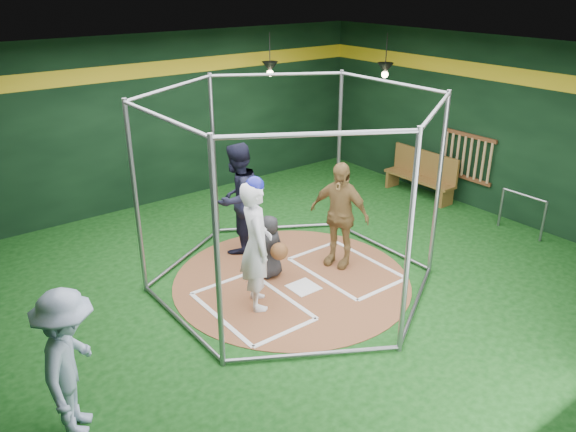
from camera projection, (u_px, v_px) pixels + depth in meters
room_shell at (292, 178)px, 8.35m from camera, size 10.10×9.10×3.53m
clay_disc at (292, 280)px, 9.04m from camera, size 3.80×3.80×0.01m
home_plate at (303, 287)px, 8.82m from camera, size 0.43×0.43×0.01m
batter_box_left at (252, 306)px, 8.32m from camera, size 1.17×1.77×0.01m
batter_box_right at (346, 268)px, 9.38m from camera, size 1.17×1.77×0.01m
batting_cage at (292, 194)px, 8.45m from camera, size 4.05×4.67×3.00m
bat_rack at (467, 157)px, 11.67m from camera, size 0.07×1.25×0.98m
pendant_lamp_near at (270, 67)px, 11.81m from camera, size 0.34×0.34×0.90m
pendant_lamp_far at (385, 69)px, 11.65m from camera, size 0.34×0.34×0.90m
batter_figure at (256, 244)px, 7.99m from camera, size 0.71×0.83×2.01m
visitor_leopard at (339, 214)px, 9.22m from camera, size 0.79×1.14×1.80m
catcher_figure at (271, 247)px, 8.95m from camera, size 0.54×0.58×1.04m
umpire at (237, 198)px, 9.67m from camera, size 1.15×1.03×1.95m
bystander_blue at (70, 364)px, 5.78m from camera, size 1.10×1.26×1.70m
dugout_bench at (422, 173)px, 12.36m from camera, size 0.40×1.73×1.01m
steel_railing at (523, 207)px, 10.50m from camera, size 0.05×0.93×0.80m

